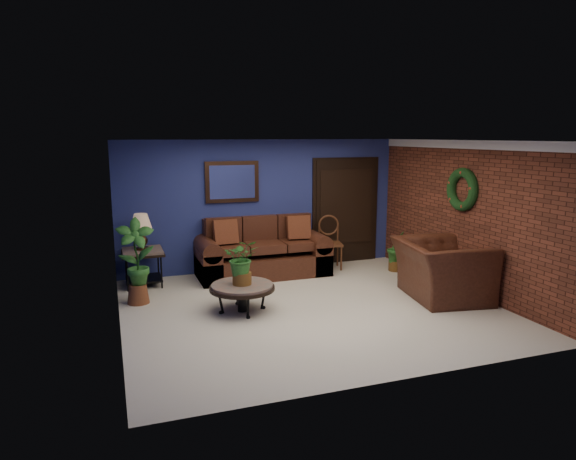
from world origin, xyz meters
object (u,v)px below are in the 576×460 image
object	(u,v)px
coffee_table	(242,288)
side_chair	(329,238)
sofa	(261,256)
end_table	(143,258)
armchair	(441,270)
table_lamp	(141,227)

from	to	relation	value
coffee_table	side_chair	distance (m)	2.99
sofa	coffee_table	size ratio (longest dim) A/B	2.49
sofa	end_table	size ratio (longest dim) A/B	3.44
end_table	armchair	xyz separation A→B (m)	(4.45, -2.30, -0.03)
sofa	table_lamp	bearing A→B (deg)	-178.91
sofa	side_chair	xyz separation A→B (m)	(1.40, 0.03, 0.23)
armchair	sofa	bearing A→B (deg)	53.95
coffee_table	end_table	distance (m)	2.27
table_lamp	armchair	size ratio (longest dim) A/B	0.42
armchair	end_table	bearing A→B (deg)	72.09
sofa	side_chair	world-z (taller)	sofa
side_chair	armchair	size ratio (longest dim) A/B	0.73
table_lamp	coffee_table	bearing A→B (deg)	-55.38
armchair	side_chair	bearing A→B (deg)	30.15
coffee_table	side_chair	xyz separation A→B (m)	(2.26, 1.94, 0.23)
coffee_table	armchair	size ratio (longest dim) A/B	0.68
end_table	armchair	distance (m)	5.01
sofa	side_chair	size ratio (longest dim) A/B	2.33
end_table	coffee_table	bearing A→B (deg)	-55.38
end_table	side_chair	xyz separation A→B (m)	(3.55, 0.07, 0.09)
coffee_table	armchair	distance (m)	3.19
coffee_table	table_lamp	size ratio (longest dim) A/B	1.61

